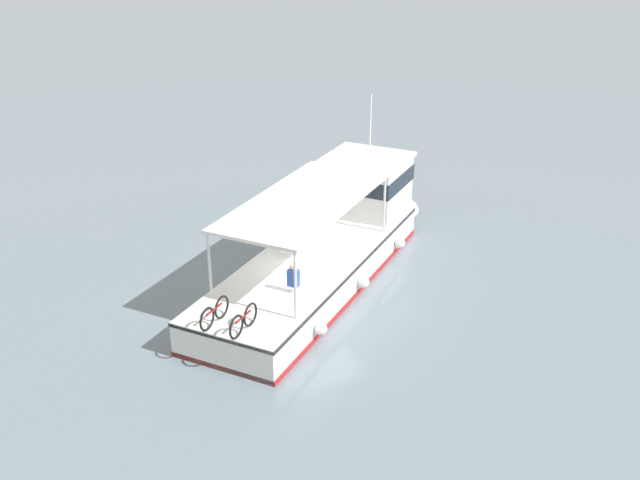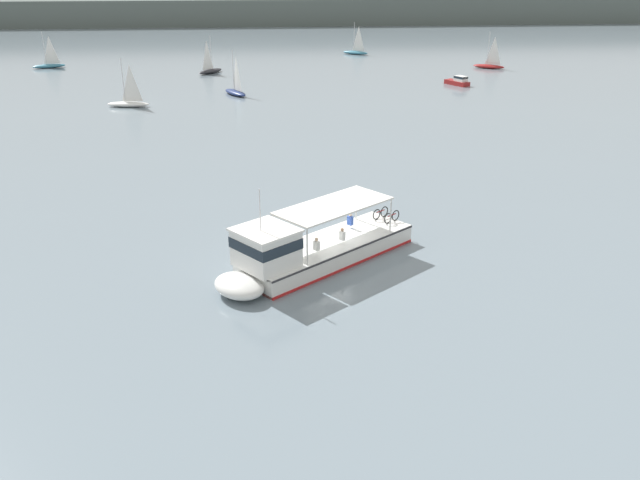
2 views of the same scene
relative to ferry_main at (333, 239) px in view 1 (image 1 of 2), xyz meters
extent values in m
plane|color=slate|center=(1.44, 1.89, -1.02)|extent=(400.00, 400.00, 0.00)
cube|color=white|center=(1.27, 1.00, -0.47)|extent=(10.46, 9.21, 1.10)
ellipsoid|color=white|center=(-3.59, -2.84, -0.47)|extent=(3.55, 3.67, 1.01)
cube|color=red|center=(1.27, 1.00, -0.92)|extent=(10.48, 9.24, 0.16)
cube|color=#2D2D33|center=(1.27, 1.00, 0.00)|extent=(10.50, 9.25, 0.10)
cube|color=white|center=(-2.18, -1.73, 1.03)|extent=(3.73, 3.75, 1.90)
cube|color=#19232D|center=(-2.18, -1.73, 1.37)|extent=(3.80, 3.82, 0.56)
cube|color=white|center=(-2.18, -1.73, 2.04)|extent=(3.95, 3.97, 0.12)
cube|color=white|center=(1.62, 1.28, 2.13)|extent=(7.08, 6.46, 0.10)
cylinder|color=silver|center=(-0.08, -1.80, 1.08)|extent=(0.08, 0.08, 2.00)
cylinder|color=silver|center=(-1.77, 0.33, 1.08)|extent=(0.08, 0.08, 2.00)
cylinder|color=silver|center=(5.02, 2.23, 1.08)|extent=(0.08, 0.08, 2.00)
cylinder|color=silver|center=(3.33, 4.36, 1.08)|extent=(0.08, 0.08, 2.00)
cylinder|color=silver|center=(-2.42, -1.91, 3.20)|extent=(0.06, 0.06, 2.20)
sphere|color=white|center=(-2.50, 0.29, -0.52)|extent=(0.36, 0.36, 0.36)
sphere|color=white|center=(0.09, 2.33, -0.52)|extent=(0.36, 0.36, 0.36)
sphere|color=white|center=(2.52, 4.26, -0.52)|extent=(0.36, 0.36, 0.36)
torus|color=black|center=(5.12, 3.47, 0.41)|extent=(0.56, 0.46, 0.66)
torus|color=black|center=(5.67, 3.90, 0.41)|extent=(0.56, 0.46, 0.66)
cylinder|color=maroon|center=(5.39, 3.68, 0.53)|extent=(0.59, 0.48, 0.06)
torus|color=black|center=(4.56, 4.17, 0.41)|extent=(0.56, 0.46, 0.66)
torus|color=black|center=(5.11, 4.61, 0.41)|extent=(0.56, 0.46, 0.66)
cylinder|color=maroon|center=(4.84, 4.39, 0.53)|extent=(0.59, 0.48, 0.06)
cube|color=#2D4CA5|center=(2.79, 2.98, 0.54)|extent=(0.37, 0.39, 0.52)
sphere|color=beige|center=(2.79, 2.98, 0.91)|extent=(0.20, 0.20, 0.20)
cube|color=white|center=(2.04, 0.75, 0.54)|extent=(0.37, 0.39, 0.52)
sphere|color=tan|center=(2.04, 0.75, 0.91)|extent=(0.20, 0.20, 0.20)
cube|color=white|center=(0.51, -0.49, 0.54)|extent=(0.37, 0.39, 0.52)
sphere|color=beige|center=(0.51, -0.49, 0.91)|extent=(0.20, 0.20, 0.20)
camera|label=1|loc=(10.15, 20.01, 10.20)|focal=40.81mm
camera|label=2|loc=(-2.28, -32.82, 14.71)|focal=37.29mm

